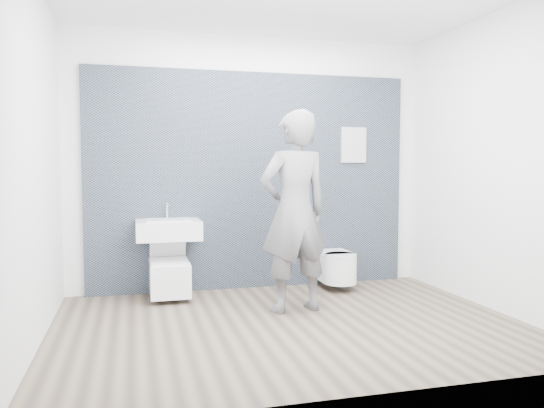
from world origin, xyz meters
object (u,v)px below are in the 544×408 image
object	(u,v)px
toilet_rounded	(336,267)
visitor	(294,212)
washbasin	(168,229)
toilet_square	(169,275)

from	to	relation	value
toilet_rounded	visitor	size ratio (longest dim) A/B	0.32
washbasin	toilet_rounded	xyz separation A→B (m)	(1.83, -0.06, -0.47)
toilet_square	toilet_rounded	xyz separation A→B (m)	(1.83, -0.02, 0.00)
visitor	toilet_rounded	bearing A→B (deg)	-143.58
visitor	washbasin	bearing A→B (deg)	-45.50
washbasin	toilet_rounded	world-z (taller)	washbasin
toilet_square	visitor	xyz separation A→B (m)	(1.11, -0.77, 0.70)
toilet_rounded	visitor	xyz separation A→B (m)	(-0.72, -0.74, 0.69)
toilet_square	toilet_rounded	world-z (taller)	toilet_square
washbasin	toilet_square	size ratio (longest dim) A/B	0.89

